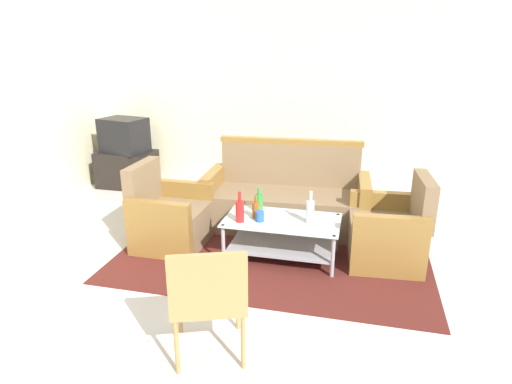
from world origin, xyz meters
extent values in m
plane|color=beige|center=(0.00, 0.00, 0.00)|extent=(14.00, 14.00, 0.00)
cube|color=beige|center=(0.00, 3.06, 1.40)|extent=(6.52, 0.12, 2.80)
cube|color=#511E19|center=(-0.10, 0.98, 0.01)|extent=(3.02, 2.09, 0.01)
cube|color=#7F6647|center=(-0.10, 1.57, 0.22)|extent=(1.63, 0.77, 0.42)
cube|color=#7F6647|center=(-0.11, 1.89, 0.67)|extent=(1.60, 0.21, 0.48)
cube|color=olive|center=(0.74, 1.61, 0.32)|extent=(0.15, 0.70, 0.62)
cube|color=olive|center=(-0.94, 1.53, 0.32)|extent=(0.15, 0.70, 0.62)
cube|color=olive|center=(-0.11, 1.89, 0.94)|extent=(1.64, 0.18, 0.06)
cube|color=#7F6647|center=(-1.16, 0.88, 0.21)|extent=(0.66, 0.60, 0.40)
cube|color=#7F6647|center=(-1.47, 0.88, 0.64)|extent=(0.12, 0.60, 0.45)
cube|color=olive|center=(-1.16, 1.21, 0.30)|extent=(0.66, 0.10, 0.58)
cube|color=olive|center=(-1.16, 0.55, 0.30)|extent=(0.66, 0.10, 0.58)
cube|color=#7F6647|center=(0.95, 1.02, 0.21)|extent=(0.70, 0.65, 0.40)
cube|color=#7F6647|center=(1.26, 1.04, 0.64)|extent=(0.16, 0.61, 0.45)
cube|color=olive|center=(0.98, 0.69, 0.30)|extent=(0.67, 0.15, 0.58)
cube|color=olive|center=(0.93, 1.35, 0.30)|extent=(0.67, 0.15, 0.58)
cube|color=silver|center=(-0.01, 0.83, 0.40)|extent=(1.10, 0.60, 0.02)
cube|color=#9E9EA5|center=(-0.01, 0.83, 0.13)|extent=(1.00, 0.52, 0.02)
cylinder|color=#9E9EA5|center=(-0.52, 1.09, 0.21)|extent=(0.04, 0.04, 0.40)
cylinder|color=#9E9EA5|center=(0.50, 1.09, 0.21)|extent=(0.04, 0.04, 0.40)
cylinder|color=#9E9EA5|center=(-0.52, 0.57, 0.21)|extent=(0.04, 0.04, 0.40)
cylinder|color=#9E9EA5|center=(0.50, 0.57, 0.21)|extent=(0.04, 0.04, 0.40)
cylinder|color=brown|center=(-0.27, 0.82, 0.49)|extent=(0.07, 0.07, 0.16)
cylinder|color=brown|center=(-0.27, 0.82, 0.60)|extent=(0.03, 0.03, 0.07)
cylinder|color=#2D8C38|center=(-0.28, 1.00, 0.49)|extent=(0.08, 0.08, 0.17)
cylinder|color=#2D8C38|center=(-0.28, 1.00, 0.62)|extent=(0.03, 0.03, 0.07)
cylinder|color=red|center=(-0.39, 0.69, 0.51)|extent=(0.08, 0.08, 0.21)
cylinder|color=red|center=(-0.39, 0.69, 0.66)|extent=(0.03, 0.03, 0.09)
cylinder|color=silver|center=(0.26, 0.80, 0.52)|extent=(0.07, 0.07, 0.22)
cylinder|color=silver|center=(0.26, 0.80, 0.67)|extent=(0.03, 0.03, 0.09)
cylinder|color=#2659A5|center=(-0.21, 0.74, 0.46)|extent=(0.08, 0.08, 0.10)
cube|color=black|center=(-2.62, 2.55, 0.26)|extent=(0.80, 0.50, 0.52)
cube|color=black|center=(-2.62, 2.55, 0.76)|extent=(0.68, 0.57, 0.48)
cube|color=black|center=(-2.56, 2.77, 0.76)|extent=(0.50, 0.12, 0.36)
cube|color=#AD844C|center=(-0.24, -0.62, 0.42)|extent=(0.62, 0.62, 0.04)
cube|color=#AD844C|center=(-0.16, -0.82, 0.64)|extent=(0.46, 0.21, 0.40)
cylinder|color=#AD844C|center=(-0.51, -0.49, 0.21)|extent=(0.03, 0.03, 0.42)
cylinder|color=#AD844C|center=(-0.12, -0.35, 0.21)|extent=(0.03, 0.03, 0.42)
cylinder|color=#AD844C|center=(-0.36, -0.89, 0.21)|extent=(0.03, 0.03, 0.42)
cylinder|color=#AD844C|center=(0.03, -0.74, 0.21)|extent=(0.03, 0.03, 0.42)
camera|label=1|loc=(0.66, -3.00, 2.02)|focal=30.85mm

